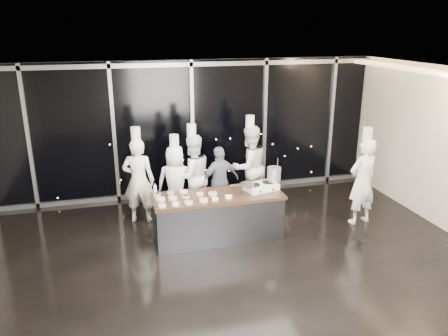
# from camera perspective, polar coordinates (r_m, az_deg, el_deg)

# --- Properties ---
(ground) EXTENTS (9.00, 9.00, 0.00)m
(ground) POSITION_cam_1_polar(r_m,az_deg,el_deg) (7.84, 0.86, -12.03)
(ground) COLOR black
(ground) RESTS_ON ground
(room_shell) EXTENTS (9.02, 7.02, 3.21)m
(room_shell) POSITION_cam_1_polar(r_m,az_deg,el_deg) (7.03, 2.33, 4.19)
(room_shell) COLOR beige
(room_shell) RESTS_ON ground
(window_wall) EXTENTS (8.90, 0.11, 3.20)m
(window_wall) POSITION_cam_1_polar(r_m,az_deg,el_deg) (10.39, -4.18, 5.09)
(window_wall) COLOR black
(window_wall) RESTS_ON ground
(demo_counter) EXTENTS (2.46, 0.86, 0.90)m
(demo_counter) POSITION_cam_1_polar(r_m,az_deg,el_deg) (8.40, -0.77, -6.36)
(demo_counter) COLOR #343539
(demo_counter) RESTS_ON ground
(stove) EXTENTS (0.69, 0.51, 0.14)m
(stove) POSITION_cam_1_polar(r_m,az_deg,el_deg) (8.48, 4.88, -2.44)
(stove) COLOR silver
(stove) RESTS_ON demo_counter
(frying_pan) EXTENTS (0.50, 0.33, 0.05)m
(frying_pan) POSITION_cam_1_polar(r_m,az_deg,el_deg) (8.29, 3.01, -2.17)
(frying_pan) COLOR gray
(frying_pan) RESTS_ON stove
(stock_pot) EXTENTS (0.32, 0.32, 0.27)m
(stock_pot) POSITION_cam_1_polar(r_m,az_deg,el_deg) (8.58, 6.54, -0.78)
(stock_pot) COLOR #A7A7A9
(stock_pot) RESTS_ON stove
(prep_bowls) EXTENTS (1.41, 0.70, 0.05)m
(prep_bowls) POSITION_cam_1_polar(r_m,az_deg,el_deg) (8.06, -4.93, -3.87)
(prep_bowls) COLOR white
(prep_bowls) RESTS_ON demo_counter
(squeeze_bottle) EXTENTS (0.06, 0.06, 0.23)m
(squeeze_bottle) POSITION_cam_1_polar(r_m,az_deg,el_deg) (8.30, -8.99, -2.76)
(squeeze_bottle) COLOR silver
(squeeze_bottle) RESTS_ON demo_counter
(chef_far_left) EXTENTS (0.74, 0.59, 2.02)m
(chef_far_left) POSITION_cam_1_polar(r_m,az_deg,el_deg) (9.14, -11.09, -1.53)
(chef_far_left) COLOR white
(chef_far_left) RESTS_ON ground
(chef_left) EXTENTS (0.87, 0.67, 1.82)m
(chef_left) POSITION_cam_1_polar(r_m,az_deg,el_deg) (9.22, -6.33, -1.79)
(chef_left) COLOR white
(chef_left) RESTS_ON ground
(chef_center) EXTENTS (1.01, 0.88, 2.02)m
(chef_center) POSITION_cam_1_polar(r_m,az_deg,el_deg) (9.29, -4.13, -0.97)
(chef_center) COLOR white
(chef_center) RESTS_ON ground
(guest) EXTENTS (0.96, 0.59, 1.52)m
(guest) POSITION_cam_1_polar(r_m,az_deg,el_deg) (9.34, -0.53, -1.72)
(guest) COLOR #131636
(guest) RESTS_ON ground
(chef_right) EXTENTS (1.07, 0.93, 2.09)m
(chef_right) POSITION_cam_1_polar(r_m,az_deg,el_deg) (9.74, 3.31, 0.21)
(chef_right) COLOR white
(chef_right) RESTS_ON ground
(chef_side) EXTENTS (0.73, 0.56, 2.04)m
(chef_side) POSITION_cam_1_polar(r_m,az_deg,el_deg) (9.33, 17.65, -1.59)
(chef_side) COLOR white
(chef_side) RESTS_ON ground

